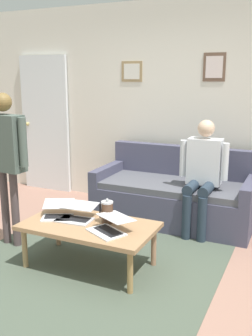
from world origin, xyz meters
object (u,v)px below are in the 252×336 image
object	(u,v)px
laptop_left	(76,215)
laptop_right	(58,213)
interior_door	(45,124)
coffee_table	(89,228)
laptop_center	(110,227)
french_press	(107,212)
couch	(175,196)
person_standing	(6,150)
person_seated	(202,170)

from	to	relation	value
laptop_left	laptop_right	distance (m)	0.20
interior_door	coffee_table	size ratio (longest dim) A/B	1.68
laptop_left	laptop_center	distance (m)	0.45
laptop_center	french_press	world-z (taller)	french_press
couch	laptop_center	xyz separation A→B (m)	(0.09, 1.58, 0.16)
person_standing	laptop_center	bearing A→B (deg)	172.62
coffee_table	french_press	distance (m)	0.23
couch	laptop_center	size ratio (longest dim) A/B	4.28
laptop_right	person_seated	world-z (taller)	person_seated
laptop_center	interior_door	bearing A→B (deg)	-43.49
interior_door	laptop_center	bearing A→B (deg)	136.51
french_press	person_standing	distance (m)	1.24
interior_door	laptop_right	world-z (taller)	interior_door
couch	laptop_center	world-z (taller)	couch
interior_door	couch	bearing A→B (deg)	168.09
couch	person_standing	bearing A→B (deg)	46.42
person_standing	couch	bearing A→B (deg)	-133.58
french_press	person_standing	xyz separation A→B (m)	(1.14, 0.02, 0.49)
person_standing	interior_door	bearing A→B (deg)	-64.39
coffee_table	laptop_center	distance (m)	0.28
coffee_table	laptop_left	size ratio (longest dim) A/B	3.36
coffee_table	laptop_right	bearing A→B (deg)	-6.12
laptop_center	person_standing	distance (m)	1.39
french_press	person_seated	xyz separation A→B (m)	(-0.59, -1.17, 0.20)
person_standing	person_seated	world-z (taller)	person_standing
laptop_left	person_standing	size ratio (longest dim) A/B	0.23
interior_door	person_standing	size ratio (longest dim) A/B	1.29
person_standing	laptop_right	bearing A→B (deg)	175.95
couch	laptop_left	xyz separation A→B (m)	(0.52, 1.44, 0.16)
laptop_center	french_press	size ratio (longest dim) A/B	1.87
couch	coffee_table	size ratio (longest dim) A/B	1.56
laptop_left	coffee_table	bearing A→B (deg)	161.00
coffee_table	laptop_right	xyz separation A→B (m)	(0.37, -0.04, 0.08)
interior_door	person_standing	bearing A→B (deg)	115.61
interior_door	coffee_table	world-z (taller)	interior_door
person_seated	coffee_table	bearing A→B (deg)	60.28
interior_door	french_press	bearing A→B (deg)	137.50
french_press	laptop_right	bearing A→B (deg)	6.78
laptop_right	person_seated	bearing A→B (deg)	-131.60
laptop_right	french_press	world-z (taller)	french_press
french_press	coffee_table	bearing A→B (deg)	35.81
couch	laptop_left	distance (m)	1.54
laptop_center	person_seated	size ratio (longest dim) A/B	0.35
laptop_left	couch	bearing A→B (deg)	-109.80
french_press	person_standing	size ratio (longest dim) A/B	0.15
coffee_table	laptop_right	world-z (taller)	laptop_right
person_standing	french_press	bearing A→B (deg)	-179.23
person_seated	interior_door	bearing A→B (deg)	-14.91
coffee_table	person_standing	distance (m)	1.19
interior_door	laptop_right	xyz separation A→B (m)	(-1.54, 1.94, -0.56)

